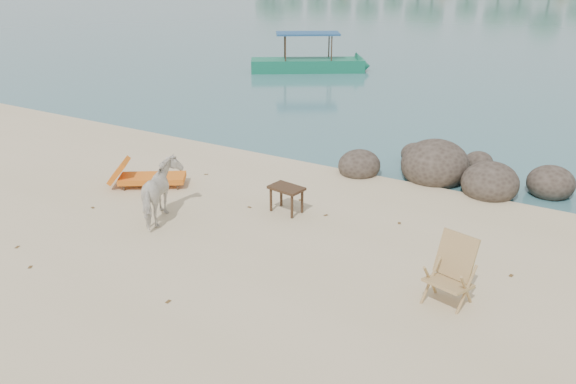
# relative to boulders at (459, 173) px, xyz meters

# --- Properties ---
(boulders) EXTENTS (6.34, 2.87, 1.23)m
(boulders) POSITION_rel_boulders_xyz_m (0.00, 0.00, 0.00)
(boulders) COLOR #332922
(boulders) RESTS_ON ground
(cow) EXTENTS (1.24, 1.57, 1.21)m
(cow) POSITION_rel_boulders_xyz_m (-4.71, -5.19, 0.37)
(cow) COLOR white
(cow) RESTS_ON ground
(side_table) EXTENTS (0.77, 0.56, 0.57)m
(side_table) POSITION_rel_boulders_xyz_m (-2.70, -3.62, 0.05)
(side_table) COLOR #322614
(side_table) RESTS_ON ground
(lounge_chair) EXTENTS (1.95, 1.58, 0.57)m
(lounge_chair) POSITION_rel_boulders_xyz_m (-6.17, -3.92, 0.05)
(lounge_chair) COLOR orange
(lounge_chair) RESTS_ON ground
(deck_chair) EXTENTS (0.83, 0.88, 1.05)m
(deck_chair) POSITION_rel_boulders_xyz_m (1.16, -5.29, 0.29)
(deck_chair) COLOR tan
(deck_chair) RESTS_ON ground
(boat_near) EXTENTS (5.76, 4.32, 2.91)m
(boat_near) POSITION_rel_boulders_xyz_m (-9.92, 10.82, 1.22)
(boat_near) COLOR #136C4D
(boat_near) RESTS_ON water
(dead_leaves) EXTENTS (8.46, 6.50, 0.00)m
(dead_leaves) POSITION_rel_boulders_xyz_m (-3.65, -5.95, -0.23)
(dead_leaves) COLOR brown
(dead_leaves) RESTS_ON ground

